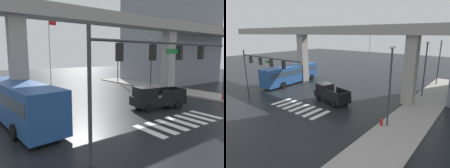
# 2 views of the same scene
# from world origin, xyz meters

# --- Properties ---
(ground_plane) EXTENTS (120.00, 120.00, 0.00)m
(ground_plane) POSITION_xyz_m (0.00, 0.00, 0.00)
(ground_plane) COLOR black
(crosswalk_stripes) EXTENTS (7.15, 2.80, 0.01)m
(crosswalk_stripes) POSITION_xyz_m (-0.00, -5.49, 0.01)
(crosswalk_stripes) COLOR silver
(crosswalk_stripes) RESTS_ON ground
(elevated_overpass) EXTENTS (58.36, 2.31, 9.23)m
(elevated_overpass) POSITION_xyz_m (0.00, 3.52, 7.97)
(elevated_overpass) COLOR #9E9991
(elevated_overpass) RESTS_ON ground
(sidewalk_east) EXTENTS (4.00, 36.00, 0.15)m
(sidewalk_east) POSITION_xyz_m (11.05, 2.00, 0.07)
(sidewalk_east) COLOR #9E9991
(sidewalk_east) RESTS_ON ground
(pickup_truck) EXTENTS (5.39, 2.98, 2.08)m
(pickup_truck) POSITION_xyz_m (1.39, -1.64, 0.99)
(pickup_truck) COLOR black
(pickup_truck) RESTS_ON ground
(city_bus) EXTENTS (3.57, 10.99, 2.99)m
(city_bus) POSITION_xyz_m (-9.79, 1.28, 1.72)
(city_bus) COLOR #234C8C
(city_bus) RESTS_ON ground
(traffic_signal_mast) EXTENTS (10.89, 0.32, 6.20)m
(traffic_signal_mast) POSITION_xyz_m (-4.86, -6.95, 4.66)
(traffic_signal_mast) COLOR #38383D
(traffic_signal_mast) RESTS_ON ground
(street_lamp_mid_block) EXTENTS (0.44, 0.70, 7.24)m
(street_lamp_mid_block) POSITION_xyz_m (9.85, 7.22, 4.56)
(street_lamp_mid_block) COLOR #38383D
(street_lamp_mid_block) RESTS_ON ground
(street_lamp_far_north) EXTENTS (0.44, 0.70, 7.24)m
(street_lamp_far_north) POSITION_xyz_m (9.85, 15.42, 4.56)
(street_lamp_far_north) COLOR #38383D
(street_lamp_far_north) RESTS_ON ground
(fire_hydrant) EXTENTS (0.24, 0.24, 0.85)m
(fire_hydrant) POSITION_xyz_m (9.45, -3.95, 0.43)
(fire_hydrant) COLOR red
(fire_hydrant) RESTS_ON ground
(flagpole) EXTENTS (1.16, 0.12, 10.00)m
(flagpole) POSITION_xyz_m (-2.56, 15.06, 5.79)
(flagpole) COLOR silver
(flagpole) RESTS_ON ground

